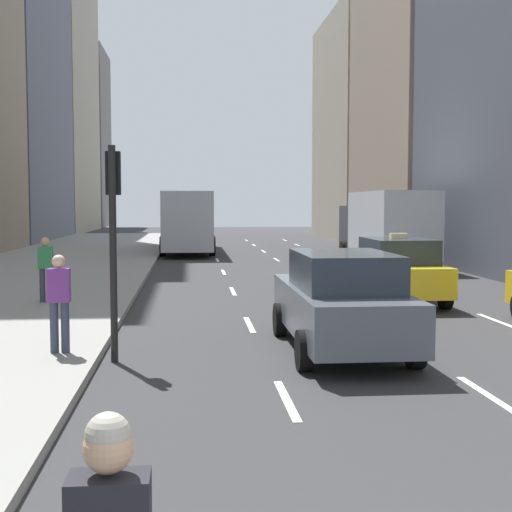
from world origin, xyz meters
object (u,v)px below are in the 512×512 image
at_px(taxi_second, 396,270).
at_px(city_bus, 187,219).
at_px(pedestrian_mid_block, 59,298).
at_px(pedestrian_far_walking, 46,266).
at_px(box_truck, 385,226).
at_px(traffic_light_pole, 113,218).
at_px(sedan_black_near, 341,301).

xyz_separation_m(taxi_second, city_bus, (-5.61, 20.82, 0.91)).
bearing_deg(pedestrian_mid_block, pedestrian_far_walking, 103.02).
relative_size(box_truck, pedestrian_mid_block, 5.09).
bearing_deg(traffic_light_pole, sedan_black_near, 6.06).
distance_m(taxi_second, city_bus, 21.58).
bearing_deg(city_bus, taxi_second, -74.91).
distance_m(box_truck, pedestrian_far_walking, 16.42).
xyz_separation_m(city_bus, pedestrian_mid_block, (-2.05, -27.33, -0.72)).
xyz_separation_m(sedan_black_near, traffic_light_pole, (-3.95, -0.42, 1.50)).
bearing_deg(traffic_light_pole, pedestrian_mid_block, 178.64).
distance_m(sedan_black_near, box_truck, 18.14).
distance_m(sedan_black_near, pedestrian_far_walking, 8.70).
distance_m(sedan_black_near, pedestrian_mid_block, 4.88).
bearing_deg(city_bus, box_truck, -49.05).
relative_size(taxi_second, pedestrian_mid_block, 2.67).
distance_m(pedestrian_far_walking, traffic_light_pole, 6.95).
bearing_deg(pedestrian_mid_block, sedan_black_near, 4.68).
bearing_deg(box_truck, sedan_black_near, -108.00).
relative_size(pedestrian_mid_block, traffic_light_pole, 0.46).
distance_m(taxi_second, pedestrian_far_walking, 9.14).
relative_size(taxi_second, pedestrian_far_walking, 2.67).
height_order(sedan_black_near, city_bus, city_bus).
height_order(sedan_black_near, box_truck, box_truck).
relative_size(box_truck, traffic_light_pole, 2.33).
relative_size(taxi_second, sedan_black_near, 0.90).
xyz_separation_m(sedan_black_near, city_bus, (-2.81, 26.93, 0.88)).
distance_m(pedestrian_mid_block, pedestrian_far_walking, 6.54).
distance_m(taxi_second, traffic_light_pole, 9.51).
xyz_separation_m(pedestrian_mid_block, pedestrian_far_walking, (-1.47, 6.37, 0.00)).
bearing_deg(pedestrian_far_walking, box_truck, 43.35).
distance_m(city_bus, box_truck, 12.83).
relative_size(taxi_second, city_bus, 0.38).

